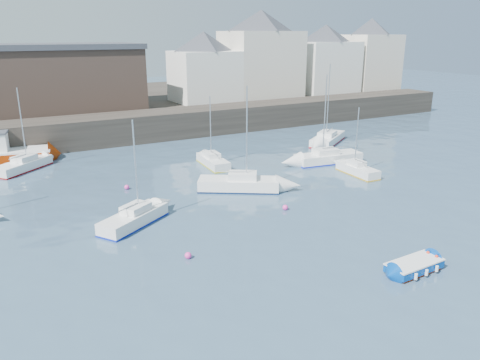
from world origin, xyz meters
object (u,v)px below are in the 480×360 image
sailboat_b (239,184)px  buoy_mid (285,210)px  sailboat_f (213,161)px  sailboat_g (328,139)px  sailboat_a (134,218)px  blue_dinghy (414,266)px  sailboat_h (23,165)px  sailboat_d (328,157)px  buoy_far (127,189)px  buoy_near (188,258)px  sailboat_c (357,170)px  fishing_boat (7,153)px

sailboat_b → buoy_mid: 5.29m
sailboat_f → sailboat_g: (15.08, 2.24, 0.04)m
sailboat_a → buoy_mid: size_ratio=17.23×
blue_dinghy → sailboat_h: (-15.47, 29.60, 0.14)m
blue_dinghy → buoy_mid: size_ratio=8.15×
blue_dinghy → sailboat_d: bearing=62.6°
sailboat_b → sailboat_f: (1.26, 7.21, -0.08)m
sailboat_h → buoy_far: size_ratio=18.69×
sailboat_f → buoy_near: sailboat_f is taller
sailboat_h → sailboat_d: bearing=-23.8°
sailboat_h → sailboat_c: bearing=-31.6°
sailboat_b → sailboat_g: size_ratio=0.94×
sailboat_f → buoy_near: (-9.17, -15.88, -0.44)m
sailboat_b → buoy_near: size_ratio=21.11×
sailboat_g → sailboat_h: 30.65m
sailboat_a → buoy_near: (1.15, -5.92, -0.47)m
buoy_near → sailboat_a: bearing=101.0°
sailboat_f → buoy_far: size_ratio=16.40×
buoy_far → sailboat_h: bearing=123.8°
sailboat_h → blue_dinghy: bearing=-62.4°
sailboat_c → sailboat_g: (5.50, 10.70, 0.05)m
sailboat_g → buoy_near: bearing=-143.2°
sailboat_b → sailboat_d: (11.11, 2.99, -0.03)m
blue_dinghy → fishing_boat: fishing_boat is taller
sailboat_f → sailboat_b: bearing=-99.9°
sailboat_d → buoy_mid: 13.25m
sailboat_g → sailboat_c: bearing=-117.2°
sailboat_f → sailboat_c: bearing=-41.4°
sailboat_b → sailboat_c: size_ratio=1.40×
sailboat_c → sailboat_g: sailboat_g is taller
buoy_near → buoy_mid: size_ratio=0.98×
fishing_boat → sailboat_c: sailboat_c is taller
buoy_mid → sailboat_h: bearing=127.3°
sailboat_h → buoy_mid: size_ratio=18.61×
sailboat_b → sailboat_d: size_ratio=0.98×
sailboat_g → buoy_far: sailboat_g is taller
sailboat_a → sailboat_b: 9.47m
sailboat_b → fishing_boat: bearing=130.3°
sailboat_b → buoy_mid: sailboat_b is taller
sailboat_c → sailboat_d: sailboat_d is taller
sailboat_a → buoy_far: 7.31m
sailboat_d → sailboat_f: (-9.85, 4.22, -0.05)m
sailboat_b → sailboat_c: 10.92m
sailboat_d → sailboat_g: sailboat_g is taller
fishing_boat → sailboat_h: (0.97, -3.58, -0.44)m
fishing_boat → buoy_far: 15.21m
sailboat_h → buoy_mid: (14.69, -19.25, -0.47)m
fishing_boat → sailboat_b: bearing=-49.7°
sailboat_b → sailboat_f: size_ratio=1.27×
sailboat_d → buoy_mid: bearing=-141.7°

